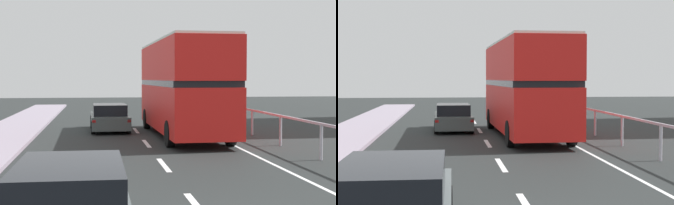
% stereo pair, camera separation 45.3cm
% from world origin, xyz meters
% --- Properties ---
extents(lane_paint_markings, '(3.40, 46.00, 0.01)m').
position_xyz_m(lane_paint_markings, '(2.01, 8.27, 0.00)').
color(lane_paint_markings, silver).
rests_on(lane_paint_markings, ground).
extents(bridge_side_railing, '(0.10, 42.00, 1.18)m').
position_xyz_m(bridge_side_railing, '(5.02, 9.00, 0.95)').
color(bridge_side_railing, '#B5AEBB').
rests_on(bridge_side_railing, ground).
extents(double_decker_bus_red, '(2.77, 10.12, 4.21)m').
position_xyz_m(double_decker_bus_red, '(1.86, 14.36, 2.26)').
color(double_decker_bus_red, red).
rests_on(double_decker_bus_red, ground).
extents(sedan_car_ahead, '(1.89, 4.53, 1.31)m').
position_xyz_m(sedan_car_ahead, '(-1.29, 17.26, 0.64)').
color(sedan_car_ahead, '#455150').
rests_on(sedan_car_ahead, ground).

